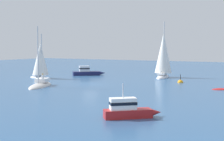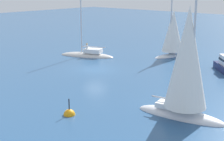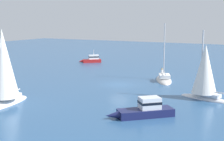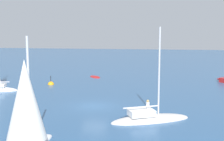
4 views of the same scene
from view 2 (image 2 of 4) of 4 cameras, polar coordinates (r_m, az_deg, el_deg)
The scene contains 5 objects.
ground_plane at distance 39.34m, azimuth -2.82°, elevation 0.22°, with size 160.00×160.00×0.00m, color #2D5684.
yacht at distance 46.69m, azimuth 10.13°, elevation 5.95°, with size 3.47×6.44×8.27m.
yacht_1 at distance 46.51m, azimuth -4.11°, elevation 2.55°, with size 7.78×5.01×8.99m.
ketch at distance 24.78m, azimuth 12.23°, elevation 0.39°, with size 6.99×3.48×10.79m.
channel_buoy at distance 25.93m, azimuth -7.12°, elevation -7.35°, with size 0.89×0.89×1.72m.
Camera 2 is at (-26.88, 27.12, 9.47)m, focal length 54.86 mm.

